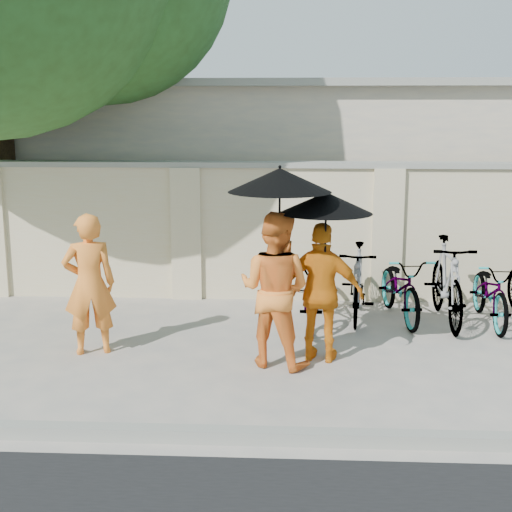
{
  "coord_description": "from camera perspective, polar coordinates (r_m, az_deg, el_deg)",
  "views": [
    {
      "loc": [
        0.6,
        -7.44,
        2.85
      ],
      "look_at": [
        0.16,
        1.0,
        1.1
      ],
      "focal_mm": 50.0,
      "sensor_mm": 36.0,
      "label": 1
    }
  ],
  "objects": [
    {
      "name": "ground",
      "position": [
        7.99,
        -1.52,
        -9.21
      ],
      "size": [
        80.0,
        80.0,
        0.0
      ],
      "primitive_type": "plane",
      "color": "#B0A391"
    },
    {
      "name": "kerb",
      "position": [
        6.41,
        -2.75,
        -14.12
      ],
      "size": [
        40.0,
        0.16,
        0.12
      ],
      "primitive_type": "cube",
      "color": "gray",
      "rests_on": "ground"
    },
    {
      "name": "compound_wall",
      "position": [
        10.81,
        5.08,
        1.78
      ],
      "size": [
        20.0,
        0.3,
        2.0
      ],
      "primitive_type": "cube",
      "color": "beige",
      "rests_on": "ground"
    },
    {
      "name": "building_behind",
      "position": [
        14.56,
        8.56,
        6.63
      ],
      "size": [
        14.0,
        6.0,
        3.2
      ],
      "primitive_type": "cube",
      "color": "beige",
      "rests_on": "ground"
    },
    {
      "name": "monk_left",
      "position": [
        8.56,
        -13.19,
        -2.2
      ],
      "size": [
        0.71,
        0.58,
        1.68
      ],
      "primitive_type": "imported",
      "rotation": [
        0.0,
        0.0,
        3.47
      ],
      "color": "orange",
      "rests_on": "ground"
    },
    {
      "name": "monk_center",
      "position": [
        7.95,
        1.51,
        -2.69
      ],
      "size": [
        1.04,
        0.93,
        1.75
      ],
      "primitive_type": "imported",
      "rotation": [
        0.0,
        0.0,
        2.76
      ],
      "color": "orange",
      "rests_on": "ground"
    },
    {
      "name": "parasol_center",
      "position": [
        7.65,
        1.91,
        6.09
      ],
      "size": [
        1.12,
        1.12,
        1.24
      ],
      "color": "black",
      "rests_on": "ground"
    },
    {
      "name": "monk_right",
      "position": [
        8.13,
        5.31,
        -2.94
      ],
      "size": [
        1.01,
        0.61,
        1.61
      ],
      "primitive_type": "imported",
      "rotation": [
        0.0,
        0.0,
        2.9
      ],
      "color": "orange",
      "rests_on": "ground"
    },
    {
      "name": "parasol_right",
      "position": [
        7.85,
        5.63,
        4.26
      ],
      "size": [
        1.03,
        1.03,
        1.05
      ],
      "color": "black",
      "rests_on": "ground"
    },
    {
      "name": "bike_0",
      "position": [
        9.66,
        4.75,
        -2.5
      ],
      "size": [
        0.8,
        1.9,
        0.97
      ],
      "primitive_type": "imported",
      "rotation": [
        0.0,
        0.0,
        -0.08
      ],
      "color": "gray",
      "rests_on": "ground"
    },
    {
      "name": "bike_1",
      "position": [
        9.87,
        8.14,
        -2.11
      ],
      "size": [
        0.69,
        1.76,
        1.03
      ],
      "primitive_type": "imported",
      "rotation": [
        0.0,
        0.0,
        -0.12
      ],
      "color": "gray",
      "rests_on": "ground"
    },
    {
      "name": "bike_2",
      "position": [
        9.96,
        11.51,
        -2.44
      ],
      "size": [
        0.84,
        1.81,
        0.92
      ],
      "primitive_type": "imported",
      "rotation": [
        0.0,
        0.0,
        0.14
      ],
      "color": "gray",
      "rests_on": "ground"
    },
    {
      "name": "bike_3",
      "position": [
        9.9,
        15.03,
        -1.99
      ],
      "size": [
        0.56,
        1.92,
        1.15
      ],
      "primitive_type": "imported",
      "rotation": [
        0.0,
        0.0,
        -0.01
      ],
      "color": "gray",
      "rests_on": "ground"
    },
    {
      "name": "bike_4",
      "position": [
        10.06,
        18.28,
        -2.75
      ],
      "size": [
        0.6,
        1.7,
        0.89
      ],
      "primitive_type": "imported",
      "rotation": [
        0.0,
        0.0,
        -0.01
      ],
      "color": "gray",
      "rests_on": "ground"
    }
  ]
}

